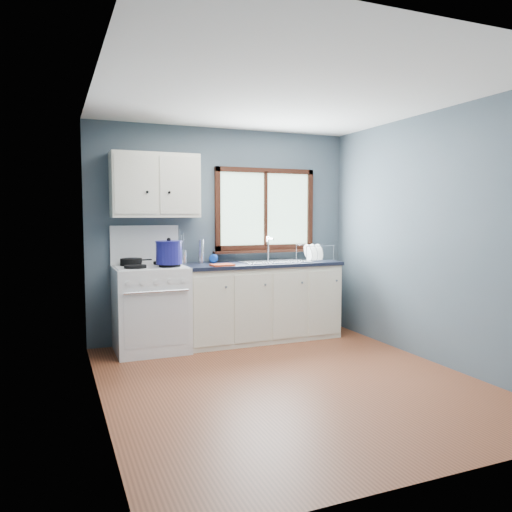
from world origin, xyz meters
name	(u,v)px	position (x,y,z in m)	size (l,w,h in m)	color
floor	(289,382)	(0.00, 0.00, -0.01)	(3.20, 3.60, 0.02)	brown
ceiling	(291,93)	(0.00, 0.00, 2.51)	(3.20, 3.60, 0.02)	white
wall_back	(224,234)	(0.00, 1.81, 1.25)	(3.20, 0.02, 2.50)	#4B5963
wall_front	(439,258)	(0.00, -1.81, 1.25)	(3.20, 0.02, 2.50)	#4B5963
wall_left	(97,246)	(-1.61, 0.00, 1.25)	(0.02, 3.60, 2.50)	#4B5963
wall_right	(435,238)	(1.61, 0.00, 1.25)	(0.02, 3.60, 2.50)	#4B5963
gas_range	(151,306)	(-0.95, 1.47, 0.49)	(0.76, 0.69, 1.36)	white
base_cabinets	(261,305)	(0.36, 1.49, 0.41)	(1.85, 0.60, 0.88)	#EDE9CD
countertop	(261,264)	(0.36, 1.49, 0.90)	(1.89, 0.64, 0.04)	black
sink	(275,267)	(0.54, 1.49, 0.86)	(0.84, 0.46, 0.44)	silver
window	(265,215)	(0.54, 1.77, 1.48)	(1.36, 0.10, 1.03)	#9EC6A8
upper_cabinets	(155,186)	(-0.85, 1.63, 1.80)	(0.95, 0.35, 0.70)	#EDE9CD
skillet	(131,261)	(-1.13, 1.60, 0.98)	(0.37, 0.28, 0.05)	black
stockpot	(169,252)	(-0.78, 1.31, 1.08)	(0.35, 0.35, 0.28)	navy
utensil_crock	(182,257)	(-0.55, 1.67, 1.00)	(0.16, 0.16, 0.40)	silver
thermos	(201,251)	(-0.33, 1.65, 1.06)	(0.06, 0.06, 0.28)	silver
soap_bottle	(213,252)	(-0.19, 1.62, 1.05)	(0.10, 0.10, 0.26)	#1141B0
dish_towel	(222,265)	(-0.19, 1.29, 0.93)	(0.24, 0.17, 0.02)	red
dish_rack	(314,256)	(1.07, 1.49, 0.97)	(0.39, 0.30, 0.20)	silver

